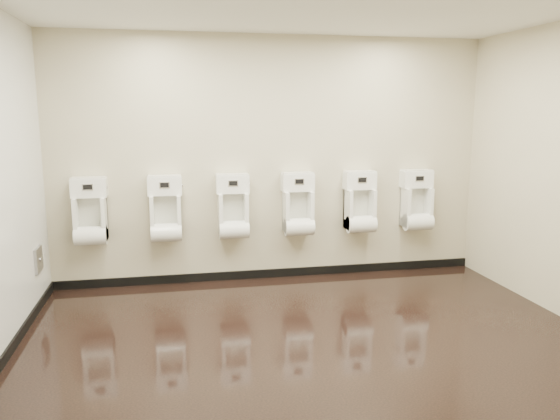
{
  "coord_description": "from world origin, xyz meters",
  "views": [
    {
      "loc": [
        -1.14,
        -4.42,
        1.97
      ],
      "look_at": [
        -0.15,
        0.55,
        1.04
      ],
      "focal_mm": 35.0,
      "sensor_mm": 36.0,
      "label": 1
    }
  ],
  "objects_px": {
    "urinal_4": "(360,206)",
    "urinal_5": "(417,204)",
    "urinal_1": "(166,213)",
    "access_panel": "(38,260)",
    "urinal_3": "(298,209)",
    "urinal_0": "(90,216)",
    "urinal_2": "(233,211)"
  },
  "relations": [
    {
      "from": "urinal_4",
      "to": "urinal_5",
      "type": "distance_m",
      "value": 0.72
    },
    {
      "from": "urinal_1",
      "to": "urinal_5",
      "type": "relative_size",
      "value": 1.0
    },
    {
      "from": "access_panel",
      "to": "urinal_1",
      "type": "relative_size",
      "value": 0.35
    },
    {
      "from": "urinal_3",
      "to": "urinal_5",
      "type": "distance_m",
      "value": 1.47
    },
    {
      "from": "urinal_0",
      "to": "urinal_3",
      "type": "distance_m",
      "value": 2.3
    },
    {
      "from": "access_panel",
      "to": "urinal_3",
      "type": "relative_size",
      "value": 0.35
    },
    {
      "from": "urinal_4",
      "to": "access_panel",
      "type": "bearing_deg",
      "value": -173.11
    },
    {
      "from": "urinal_0",
      "to": "urinal_3",
      "type": "xyz_separation_m",
      "value": [
        2.3,
        0.0,
        0.0
      ]
    },
    {
      "from": "access_panel",
      "to": "urinal_0",
      "type": "xyz_separation_m",
      "value": [
        0.46,
        0.42,
        0.34
      ]
    },
    {
      "from": "urinal_4",
      "to": "urinal_5",
      "type": "xyz_separation_m",
      "value": [
        0.72,
        0.0,
        0.0
      ]
    },
    {
      "from": "urinal_1",
      "to": "access_panel",
      "type": "bearing_deg",
      "value": -161.3
    },
    {
      "from": "urinal_0",
      "to": "urinal_4",
      "type": "height_order",
      "value": "same"
    },
    {
      "from": "urinal_1",
      "to": "urinal_4",
      "type": "height_order",
      "value": "same"
    },
    {
      "from": "urinal_1",
      "to": "urinal_2",
      "type": "height_order",
      "value": "same"
    },
    {
      "from": "urinal_0",
      "to": "urinal_5",
      "type": "relative_size",
      "value": 1.0
    },
    {
      "from": "urinal_0",
      "to": "urinal_3",
      "type": "height_order",
      "value": "same"
    },
    {
      "from": "urinal_5",
      "to": "urinal_4",
      "type": "bearing_deg",
      "value": 180.0
    },
    {
      "from": "access_panel",
      "to": "urinal_3",
      "type": "bearing_deg",
      "value": 8.75
    },
    {
      "from": "urinal_1",
      "to": "urinal_0",
      "type": "bearing_deg",
      "value": 180.0
    },
    {
      "from": "access_panel",
      "to": "urinal_5",
      "type": "xyz_separation_m",
      "value": [
        4.23,
        0.42,
        0.34
      ]
    },
    {
      "from": "urinal_3",
      "to": "urinal_5",
      "type": "xyz_separation_m",
      "value": [
        1.47,
        0.0,
        0.0
      ]
    },
    {
      "from": "urinal_0",
      "to": "urinal_1",
      "type": "xyz_separation_m",
      "value": [
        0.8,
        0.0,
        0.0
      ]
    },
    {
      "from": "urinal_2",
      "to": "access_panel",
      "type": "bearing_deg",
      "value": -168.03
    },
    {
      "from": "urinal_3",
      "to": "urinal_0",
      "type": "bearing_deg",
      "value": 180.0
    },
    {
      "from": "urinal_5",
      "to": "urinal_3",
      "type": "bearing_deg",
      "value": 180.0
    },
    {
      "from": "urinal_0",
      "to": "urinal_2",
      "type": "bearing_deg",
      "value": 0.0
    },
    {
      "from": "urinal_2",
      "to": "urinal_4",
      "type": "height_order",
      "value": "same"
    },
    {
      "from": "urinal_5",
      "to": "urinal_1",
      "type": "bearing_deg",
      "value": 180.0
    },
    {
      "from": "access_panel",
      "to": "urinal_2",
      "type": "distance_m",
      "value": 2.07
    },
    {
      "from": "urinal_0",
      "to": "access_panel",
      "type": "bearing_deg",
      "value": -137.17
    },
    {
      "from": "urinal_2",
      "to": "urinal_0",
      "type": "bearing_deg",
      "value": 180.0
    },
    {
      "from": "urinal_4",
      "to": "urinal_2",
      "type": "bearing_deg",
      "value": 180.0
    }
  ]
}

